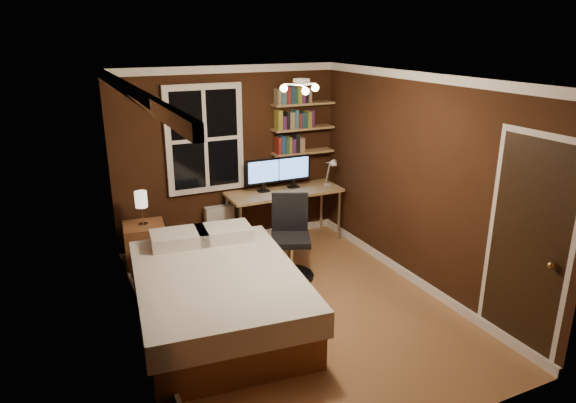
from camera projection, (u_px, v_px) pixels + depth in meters
name	position (u px, v px, depth m)	size (l,w,h in m)	color
floor	(296.00, 307.00, 5.71)	(4.20, 4.20, 0.00)	#905F39
wall_back	(230.00, 158.00, 7.11)	(3.20, 0.04, 2.50)	black
wall_left	(139.00, 225.00, 4.66)	(0.04, 4.20, 2.50)	black
wall_right	(420.00, 183.00, 5.96)	(0.04, 4.20, 2.50)	black
ceiling	(297.00, 77.00, 4.92)	(3.20, 4.20, 0.02)	white
window	(205.00, 139.00, 6.85)	(1.06, 0.06, 1.46)	white
door	(526.00, 249.00, 4.70)	(0.03, 0.82, 2.05)	black
door_knob	(551.00, 265.00, 4.43)	(0.06, 0.06, 0.06)	tan
ceiling_fixture	(301.00, 89.00, 4.86)	(0.44, 0.44, 0.18)	beige
bookshelf_lower	(303.00, 152.00, 7.45)	(0.92, 0.22, 0.03)	tan
books_row_lower	(303.00, 143.00, 7.41)	(0.42, 0.16, 0.23)	maroon
bookshelf_middle	(303.00, 128.00, 7.34)	(0.92, 0.22, 0.03)	tan
books_row_middle	(303.00, 119.00, 7.30)	(0.60, 0.16, 0.23)	navy
bookshelf_upper	(303.00, 104.00, 7.23)	(0.92, 0.22, 0.03)	tan
books_row_upper	(303.00, 94.00, 7.19)	(0.54, 0.16, 0.23)	#22502F
bed	(218.00, 295.00, 5.31)	(1.82, 2.38, 0.76)	brown
nightstand	(146.00, 247.00, 6.52)	(0.49, 0.49, 0.62)	brown
bedside_lamp	(142.00, 208.00, 6.35)	(0.15, 0.15, 0.43)	beige
radiator	(220.00, 227.00, 7.23)	(0.40, 0.14, 0.60)	silver
desk	(284.00, 195.00, 7.28)	(1.64, 0.61, 0.78)	tan
monitor_left	(263.00, 175.00, 7.14)	(0.51, 0.12, 0.47)	black
monitor_right	(293.00, 172.00, 7.33)	(0.51, 0.12, 0.47)	black
desk_lamp	(331.00, 172.00, 7.38)	(0.14, 0.32, 0.44)	silver
office_chair	(290.00, 246.00, 6.32)	(0.61, 0.61, 1.04)	black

